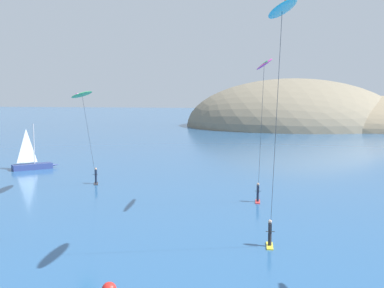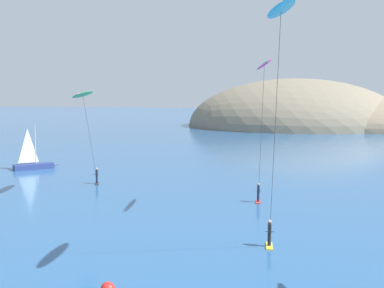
{
  "view_description": "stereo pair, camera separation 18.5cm",
  "coord_description": "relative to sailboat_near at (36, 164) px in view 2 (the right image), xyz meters",
  "views": [
    {
      "loc": [
        4.06,
        -8.17,
        9.51
      ],
      "look_at": [
        -2.63,
        25.83,
        5.85
      ],
      "focal_mm": 45.0,
      "sensor_mm": 36.0,
      "label": 1
    },
    {
      "loc": [
        4.24,
        -8.14,
        9.51
      ],
      "look_at": [
        -2.63,
        25.83,
        5.85
      ],
      "focal_mm": 45.0,
      "sensor_mm": 36.0,
      "label": 2
    }
  ],
  "objects": [
    {
      "name": "kitesurfer_cyan",
      "position": [
        30.63,
        -30.28,
        11.69
      ],
      "size": [
        1.83,
        8.5,
        13.9
      ],
      "color": "yellow",
      "rests_on": "ground"
    },
    {
      "name": "sailboat_near",
      "position": [
        0.0,
        0.0,
        0.0
      ],
      "size": [
        4.99,
        4.78,
        5.7
      ],
      "color": "navy",
      "rests_on": "ground"
    },
    {
      "name": "kitesurfer_magenta",
      "position": [
        29.19,
        -17.13,
        10.04
      ],
      "size": [
        1.83,
        7.58,
        12.17
      ],
      "color": "red",
      "rests_on": "ground"
    },
    {
      "name": "kitesurfer_green",
      "position": [
        12.56,
        -13.2,
        8.13
      ],
      "size": [
        3.04,
        9.2,
        9.79
      ],
      "color": "#2D2D33",
      "rests_on": "ground"
    },
    {
      "name": "headland_island",
      "position": [
        40.59,
        92.07,
        -0.64
      ],
      "size": [
        92.66,
        65.8,
        27.58
      ],
      "color": "#7A705B",
      "rests_on": "ground"
    }
  ]
}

